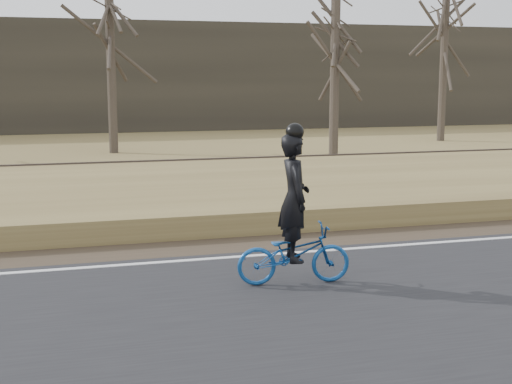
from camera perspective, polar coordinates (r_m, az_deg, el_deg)
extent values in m
plane|color=olive|center=(11.47, -18.90, -6.71)|extent=(120.00, 120.00, 0.00)
cube|color=black|center=(9.08, -19.68, -10.78)|extent=(120.00, 6.00, 0.06)
cube|color=silver|center=(11.65, -18.87, -6.14)|extent=(120.00, 0.12, 0.01)
cube|color=#473A2B|center=(12.63, -18.65, -5.15)|extent=(120.00, 1.60, 0.04)
cube|color=olive|center=(15.51, -18.21, -1.73)|extent=(120.00, 5.00, 0.44)
cube|color=slate|center=(19.26, -17.80, 0.38)|extent=(120.00, 3.00, 0.45)
cube|color=black|center=(19.22, -17.85, 1.25)|extent=(120.00, 2.40, 0.14)
cube|color=brown|center=(18.48, -17.93, 1.39)|extent=(120.00, 0.07, 0.15)
cube|color=brown|center=(19.91, -17.81, 1.94)|extent=(120.00, 0.07, 0.15)
cube|color=#383328|center=(41.04, -17.10, 8.81)|extent=(120.00, 4.00, 6.00)
imported|color=navy|center=(10.41, 3.03, -5.00)|extent=(1.72, 0.76, 0.87)
imported|color=black|center=(10.24, 3.07, -0.46)|extent=(0.51, 0.72, 1.84)
sphere|color=black|center=(10.12, 3.12, 4.81)|extent=(0.26, 0.26, 0.26)
cylinder|color=#483F35|center=(29.02, -11.55, 11.03)|extent=(0.36, 0.36, 8.06)
cylinder|color=#483F35|center=(28.18, 6.32, 9.88)|extent=(0.36, 0.36, 6.75)
cylinder|color=#483F35|center=(34.97, 14.83, 11.14)|extent=(0.36, 0.36, 8.73)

